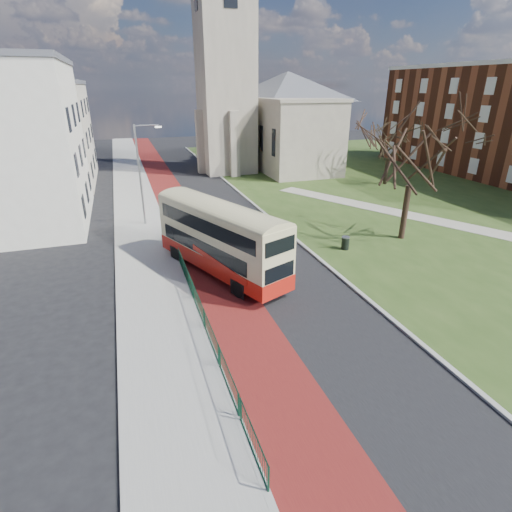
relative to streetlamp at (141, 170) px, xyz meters
name	(u,v)px	position (x,y,z in m)	size (l,w,h in m)	color
ground	(269,329)	(4.35, -18.00, -4.59)	(160.00, 160.00, 0.00)	black
road_carriageway	(210,212)	(5.85, 2.00, -4.59)	(9.00, 120.00, 0.01)	black
bus_lane	(181,214)	(3.15, 2.00, -4.59)	(3.40, 120.00, 0.01)	#591414
pavement_west	(138,218)	(-0.65, 2.00, -4.53)	(4.00, 120.00, 0.12)	gray
kerb_west	(161,216)	(1.35, 2.00, -4.53)	(0.25, 120.00, 0.13)	#999993
kerb_east	(250,201)	(10.45, 4.00, -4.53)	(0.25, 80.00, 0.13)	#999993
grass_green	(414,187)	(30.35, 4.00, -4.57)	(40.00, 80.00, 0.04)	#2C4518
footpath	(449,224)	(24.35, -8.00, -4.54)	(2.20, 36.00, 0.03)	#9E998C
pedestrian_railing	(193,291)	(1.40, -14.00, -4.04)	(0.07, 24.00, 1.12)	#0C3925
gothic_church	(260,66)	(16.91, 20.00, 8.54)	(16.38, 18.00, 40.00)	gray
street_block_near	(11,144)	(-9.65, 4.00, 1.92)	(10.30, 14.30, 13.00)	silver
street_block_far	(43,133)	(-9.65, 20.00, 1.17)	(10.30, 16.30, 11.50)	beige
streetlamp	(141,170)	(0.00, 0.00, 0.00)	(2.13, 0.18, 8.00)	gray
bus	(220,236)	(3.66, -11.18, -2.11)	(6.21, 10.53, 4.35)	#AA190F
winter_tree_near	(416,140)	(18.30, -9.59, 2.75)	(8.89, 8.89, 10.54)	#332319
winter_tree_far	(391,137)	(28.09, 6.49, 0.82)	(5.83, 5.83, 7.76)	black
litter_bin	(345,243)	(13.01, -10.24, -4.08)	(0.68, 0.68, 0.94)	black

